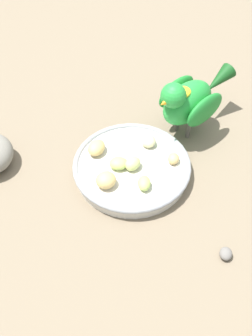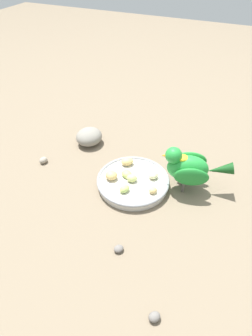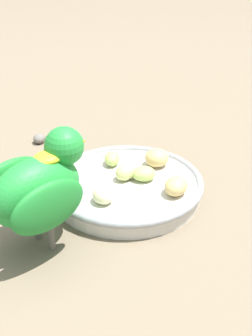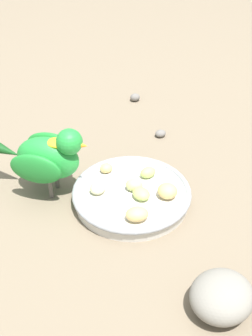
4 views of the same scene
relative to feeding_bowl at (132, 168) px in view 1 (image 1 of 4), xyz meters
The scene contains 11 objects.
ground_plane 0.03m from the feeding_bowl, 164.90° to the left, with size 4.00×4.00×0.00m, color #756651.
feeding_bowl is the anchor object (origin of this frame).
apple_piece_0 0.02m from the feeding_bowl, 101.54° to the right, with size 0.03×0.02×0.02m, color #C6D17A.
apple_piece_1 0.07m from the feeding_bowl, 160.85° to the right, with size 0.04×0.03×0.03m, color tan.
apple_piece_2 0.08m from the feeding_bowl, 20.27° to the right, with size 0.02×0.02×0.02m, color tan.
apple_piece_3 0.03m from the feeding_bowl, 164.91° to the left, with size 0.03×0.03×0.02m, color #B2CC66.
apple_piece_4 0.08m from the feeding_bowl, 127.46° to the left, with size 0.04×0.03×0.02m, color tan.
apple_piece_5 0.06m from the feeding_bowl, 32.58° to the left, with size 0.03×0.03×0.02m, color beige.
apple_piece_6 0.06m from the feeding_bowl, 93.65° to the right, with size 0.03×0.02×0.02m, color #B2CC66.
parrot 0.17m from the feeding_bowl, 19.94° to the left, with size 0.20×0.12×0.14m.
pebble_0 0.23m from the feeding_bowl, 75.75° to the right, with size 0.02×0.02×0.02m, color slate.
Camera 1 is at (-0.23, -0.49, 0.64)m, focal length 48.10 mm.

